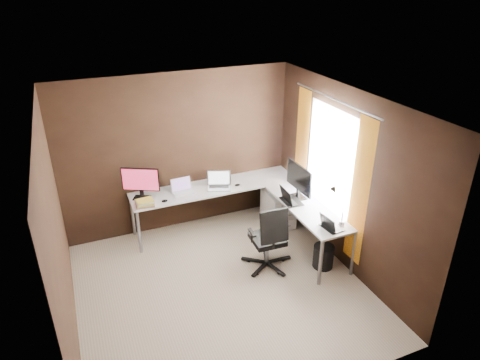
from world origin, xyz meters
The scene contains 15 objects.
room centered at (0.34, 0.07, 1.28)m, with size 3.60×3.60×2.50m.
desk centered at (0.84, 1.04, 0.68)m, with size 2.65×2.25×0.73m.
drawer_pedestal centered at (1.43, 1.15, 0.30)m, with size 0.42×0.50×0.60m, color white.
monitor_left centered at (-0.66, 1.56, 1.00)m, with size 0.51×0.28×0.48m.
monitor_right centered at (1.49, 0.67, 1.03)m, with size 0.16×0.65×0.53m.
laptop_white centered at (-0.05, 1.51, 0.78)m, with size 0.32×0.24×0.21m.
laptop_silver centered at (0.52, 1.45, 0.78)m, with size 0.44×0.38×0.25m.
laptop_black_big centered at (1.30, 0.59, 0.78)m, with size 0.26×0.35×0.23m.
laptop_black_small centered at (1.45, -0.25, 0.77)m, with size 0.24×0.32×0.20m.
book_stack centered at (-0.67, 1.31, 0.77)m, with size 0.29×0.24×0.08m.
mouse_left centered at (-0.38, 1.30, 0.75)m, with size 0.09×0.06×0.04m, color black.
mouse_corner centered at (0.80, 1.36, 0.75)m, with size 0.09×0.06×0.04m, color black.
desk_lamp centered at (1.58, -0.16, 1.07)m, with size 0.18×0.21×0.54m.
office_chair centered at (0.78, 0.20, 0.29)m, with size 0.56×0.56×0.99m.
wastebasket centered at (1.50, -0.10, 0.17)m, with size 0.29×0.29×0.33m, color black.
Camera 1 is at (-1.49, -4.19, 3.77)m, focal length 32.00 mm.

